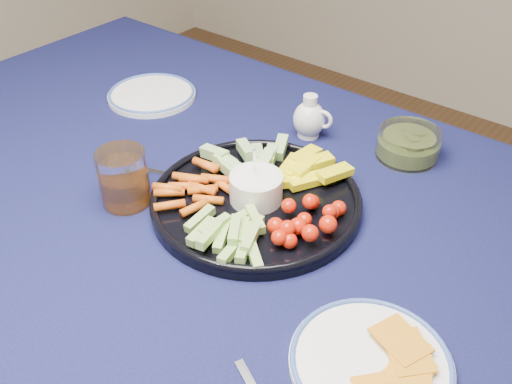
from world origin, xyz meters
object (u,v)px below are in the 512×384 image
Objects in this scene: dining_table at (210,244)px; creamer_pitcher at (310,119)px; juice_tumbler at (124,181)px; side_plate_extra at (152,94)px; cheese_plate at (371,361)px; crudite_platter at (255,196)px; pickle_bowl at (408,145)px.

dining_table is 0.33m from creamer_pitcher.
side_plate_extra is at bearing 130.67° from juice_tumbler.
cheese_plate is 1.04× the size of side_plate_extra.
juice_tumbler is at bearing -107.76° from creamer_pitcher.
creamer_pitcher is 0.46× the size of side_plate_extra.
crudite_platter reaches higher than cheese_plate.
cheese_plate is 0.51m from juice_tumbler.
side_plate_extra is at bearing -166.85° from creamer_pitcher.
crudite_platter reaches higher than juice_tumbler.
cheese_plate is at bearing -16.18° from dining_table.
crudite_platter is 0.36m from cheese_plate.
cheese_plate is (0.38, -0.42, -0.03)m from creamer_pitcher.
juice_tumbler is (-0.12, -0.38, 0.00)m from creamer_pitcher.
side_plate_extra is (-0.57, -0.14, -0.02)m from pickle_bowl.
cheese_plate is at bearing -23.52° from side_plate_extra.
crudite_platter is 0.47m from side_plate_extra.
creamer_pitcher is 0.57m from cheese_plate.
juice_tumbler is at bearing -125.87° from pickle_bowl.
creamer_pitcher is (-0.06, 0.25, 0.02)m from crudite_platter.
pickle_bowl is at bearing 15.74° from creamer_pitcher.
pickle_bowl reaches higher than dining_table.
crudite_platter reaches higher than side_plate_extra.
crudite_platter is 3.03× the size of pickle_bowl.
cheese_plate reaches higher than dining_table.
crudite_platter is 3.61× the size of juice_tumbler.
juice_tumbler reaches higher than cheese_plate.
creamer_pitcher is (0.00, 0.31, 0.13)m from dining_table.
dining_table is at bearing -30.34° from side_plate_extra.
creamer_pitcher is 0.39m from side_plate_extra.
pickle_bowl is at bearing 66.53° from crudite_platter.
pickle_bowl is 0.59m from side_plate_extra.
side_plate_extra is at bearing 159.46° from crudite_platter.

